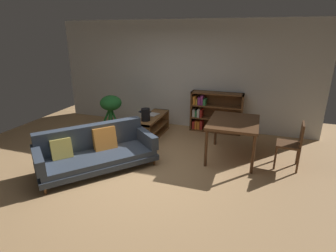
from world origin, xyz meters
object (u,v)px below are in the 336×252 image
(fabric_couch, at_px, (95,150))
(bookshelf, at_px, (213,112))
(open_laptop, at_px, (150,113))
(media_console, at_px, (152,127))
(dining_table, at_px, (234,125))
(dining_chair_near, at_px, (293,143))
(desk_speaker, at_px, (146,115))
(potted_floor_plant, at_px, (111,108))

(fabric_couch, xyz_separation_m, bookshelf, (1.69, 2.68, 0.16))
(open_laptop, bearing_deg, media_console, -50.81)
(dining_table, height_order, dining_chair_near, dining_chair_near)
(desk_speaker, distance_m, potted_floor_plant, 1.15)
(fabric_couch, relative_size, media_console, 1.63)
(open_laptop, bearing_deg, bookshelf, 28.61)
(dining_chair_near, bearing_deg, desk_speaker, 174.90)
(bookshelf, bearing_deg, desk_speaker, -135.87)
(dining_chair_near, bearing_deg, media_console, 168.27)
(media_console, xyz_separation_m, open_laptop, (-0.11, 0.13, 0.28))
(open_laptop, distance_m, dining_chair_near, 3.22)
(fabric_couch, bearing_deg, media_console, 77.18)
(desk_speaker, height_order, dining_chair_near, dining_chair_near)
(potted_floor_plant, height_order, dining_table, potted_floor_plant)
(fabric_couch, bearing_deg, desk_speaker, 74.34)
(fabric_couch, relative_size, dining_table, 1.80)
(potted_floor_plant, xyz_separation_m, dining_table, (3.03, -0.54, 0.07))
(media_console, height_order, potted_floor_plant, potted_floor_plant)
(open_laptop, xyz_separation_m, bookshelf, (1.39, 0.76, -0.04))
(potted_floor_plant, height_order, dining_chair_near, potted_floor_plant)
(open_laptop, height_order, dining_table, dining_table)
(open_laptop, bearing_deg, potted_floor_plant, -172.42)
(potted_floor_plant, bearing_deg, fabric_couch, -68.85)
(potted_floor_plant, bearing_deg, media_console, -0.18)
(fabric_couch, bearing_deg, potted_floor_plant, 111.15)
(dining_table, distance_m, bookshelf, 1.59)
(desk_speaker, height_order, dining_table, desk_speaker)
(media_console, distance_m, desk_speaker, 0.54)
(media_console, bearing_deg, desk_speaker, -90.98)
(fabric_couch, relative_size, open_laptop, 4.41)
(desk_speaker, distance_m, bookshelf, 1.81)
(desk_speaker, height_order, potted_floor_plant, potted_floor_plant)
(bookshelf, bearing_deg, potted_floor_plant, -159.47)
(open_laptop, distance_m, potted_floor_plant, 1.00)
(bookshelf, bearing_deg, dining_table, -65.62)
(fabric_couch, relative_size, dining_chair_near, 2.43)
(fabric_couch, xyz_separation_m, media_console, (0.41, 1.78, -0.08))
(media_console, bearing_deg, open_laptop, 129.19)
(media_console, height_order, desk_speaker, desk_speaker)
(dining_table, bearing_deg, dining_chair_near, -4.72)
(dining_chair_near, bearing_deg, fabric_couch, -161.35)
(dining_chair_near, bearing_deg, open_laptop, 166.32)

